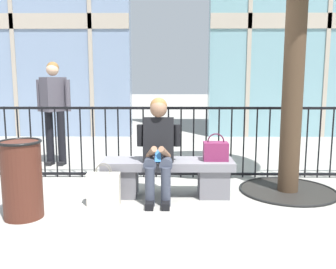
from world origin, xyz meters
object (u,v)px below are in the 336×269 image
(seated_person_with_phone, at_px, (158,146))
(bystander_at_railing, at_px, (54,105))
(stone_bench, at_px, (168,174))
(handbag_on_bench, at_px, (216,151))
(trash_can, at_px, (22,179))
(shopping_bag, at_px, (104,189))

(seated_person_with_phone, bearing_deg, bystander_at_railing, 135.15)
(stone_bench, height_order, seated_person_with_phone, seated_person_with_phone)
(handbag_on_bench, bearing_deg, trash_can, -160.92)
(stone_bench, height_order, bystander_at_railing, bystander_at_railing)
(seated_person_with_phone, xyz_separation_m, bystander_at_railing, (-1.79, 1.78, 0.35))
(shopping_bag, height_order, trash_can, trash_can)
(handbag_on_bench, bearing_deg, shopping_bag, -165.27)
(shopping_bag, height_order, bystander_at_railing, bystander_at_railing)
(shopping_bag, bearing_deg, bystander_at_railing, 120.27)
(trash_can, bearing_deg, seated_person_with_phone, 23.40)
(bystander_at_railing, height_order, trash_can, bystander_at_railing)
(handbag_on_bench, height_order, shopping_bag, handbag_on_bench)
(stone_bench, bearing_deg, bystander_at_railing, 139.01)
(handbag_on_bench, height_order, bystander_at_railing, bystander_at_railing)
(seated_person_with_phone, distance_m, handbag_on_bench, 0.71)
(stone_bench, distance_m, bystander_at_railing, 2.62)
(handbag_on_bench, bearing_deg, stone_bench, 179.01)
(shopping_bag, distance_m, bystander_at_railing, 2.46)
(trash_can, bearing_deg, handbag_on_bench, 19.08)
(bystander_at_railing, bearing_deg, shopping_bag, -59.73)
(seated_person_with_phone, bearing_deg, shopping_bag, -159.98)
(bystander_at_railing, bearing_deg, trash_can, -80.38)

